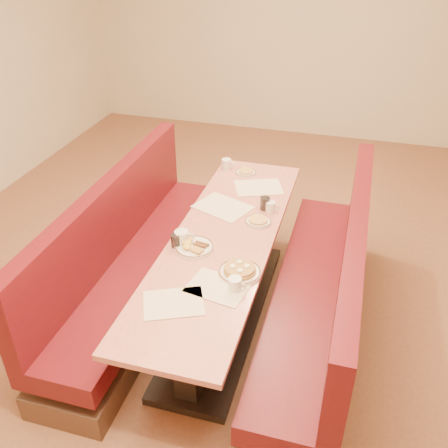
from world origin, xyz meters
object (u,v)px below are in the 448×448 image
(diner_table, at_px, (223,279))
(eggs_plate, at_px, (194,246))
(coffee_mug_a, at_px, (235,284))
(booth_left, at_px, (133,264))
(coffee_mug_d, at_px, (227,164))
(coffee_mug_b, at_px, (182,238))
(pancake_plate, at_px, (240,271))
(soda_tumbler_near, at_px, (176,240))
(soda_tumbler_mid, at_px, (265,203))
(coffee_mug_c, at_px, (271,207))
(booth_right, at_px, (322,298))

(diner_table, bearing_deg, eggs_plate, -129.42)
(diner_table, height_order, coffee_mug_a, coffee_mug_a)
(booth_left, distance_m, coffee_mug_d, 1.24)
(coffee_mug_a, xyz_separation_m, coffee_mug_d, (-0.51, 1.61, 0.00))
(eggs_plate, height_order, coffee_mug_b, coffee_mug_b)
(pancake_plate, xyz_separation_m, eggs_plate, (-0.37, 0.18, -0.01))
(booth_left, distance_m, coffee_mug_b, 0.68)
(coffee_mug_b, bearing_deg, soda_tumbler_near, -153.74)
(eggs_plate, relative_size, soda_tumbler_mid, 2.65)
(pancake_plate, relative_size, coffee_mug_b, 2.08)
(booth_left, height_order, eggs_plate, booth_left)
(diner_table, xyz_separation_m, soda_tumbler_mid, (0.20, 0.46, 0.43))
(diner_table, bearing_deg, coffee_mug_c, 60.70)
(pancake_plate, bearing_deg, booth_right, 35.61)
(soda_tumbler_near, bearing_deg, pancake_plate, -19.38)
(coffee_mug_a, bearing_deg, pancake_plate, 103.01)
(coffee_mug_a, xyz_separation_m, soda_tumbler_near, (-0.51, 0.34, 0.00))
(diner_table, height_order, coffee_mug_b, coffee_mug_b)
(eggs_plate, height_order, soda_tumbler_near, soda_tumbler_near)
(diner_table, bearing_deg, coffee_mug_b, -146.91)
(diner_table, bearing_deg, soda_tumbler_mid, 66.85)
(pancake_plate, bearing_deg, soda_tumbler_mid, 91.04)
(diner_table, height_order, booth_right, booth_right)
(soda_tumbler_mid, bearing_deg, booth_left, -153.49)
(pancake_plate, height_order, eggs_plate, pancake_plate)
(coffee_mug_a, height_order, coffee_mug_c, coffee_mug_a)
(coffee_mug_d, xyz_separation_m, soda_tumbler_near, (-0.00, -1.27, 0.00))
(booth_right, height_order, soda_tumbler_mid, booth_right)
(booth_left, height_order, coffee_mug_a, booth_left)
(booth_left, distance_m, eggs_plate, 0.73)
(soda_tumbler_mid, bearing_deg, coffee_mug_a, -88.23)
(pancake_plate, bearing_deg, coffee_mug_b, 155.46)
(eggs_plate, bearing_deg, pancake_plate, -26.18)
(coffee_mug_c, bearing_deg, soda_tumbler_near, -135.28)
(booth_left, height_order, soda_tumbler_mid, booth_left)
(booth_right, bearing_deg, coffee_mug_c, 137.48)
(coffee_mug_d, bearing_deg, coffee_mug_a, -74.30)
(coffee_mug_a, height_order, coffee_mug_d, coffee_mug_d)
(eggs_plate, relative_size, coffee_mug_c, 2.56)
(coffee_mug_a, distance_m, coffee_mug_d, 1.68)
(booth_left, height_order, booth_right, same)
(coffee_mug_a, relative_size, soda_tumbler_near, 1.22)
(booth_left, xyz_separation_m, coffee_mug_c, (0.98, 0.44, 0.43))
(booth_right, height_order, pancake_plate, booth_right)
(eggs_plate, bearing_deg, coffee_mug_c, 57.41)
(booth_right, relative_size, pancake_plate, 9.04)
(booth_right, height_order, eggs_plate, booth_right)
(booth_right, distance_m, coffee_mug_c, 0.78)
(coffee_mug_c, bearing_deg, diner_table, -125.07)
(coffee_mug_a, bearing_deg, diner_table, 120.69)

